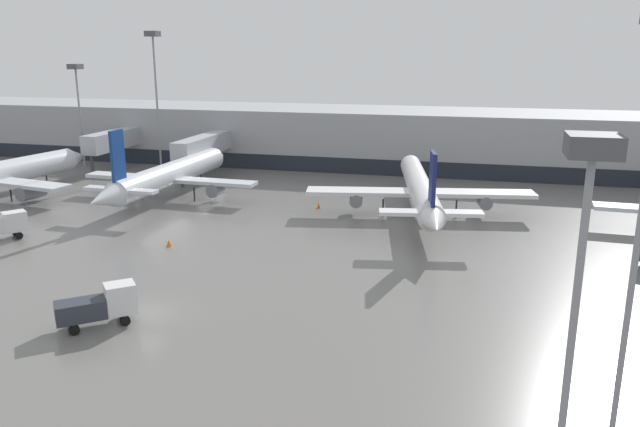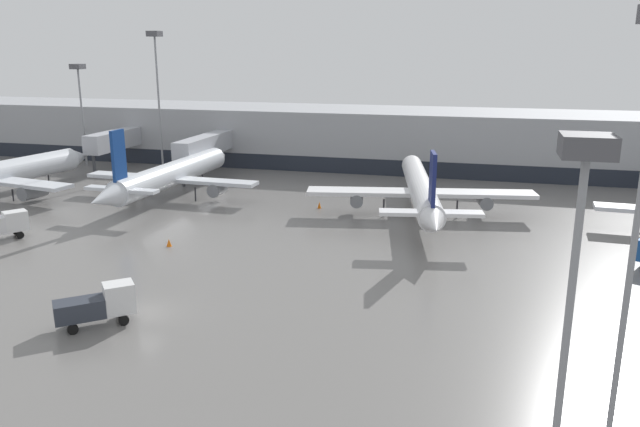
% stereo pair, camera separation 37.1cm
% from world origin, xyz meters
% --- Properties ---
extents(ground_plane, '(320.00, 320.00, 0.00)m').
position_xyz_m(ground_plane, '(0.00, 0.00, 0.00)').
color(ground_plane, slate).
extents(terminal_building, '(160.00, 31.07, 9.00)m').
position_xyz_m(terminal_building, '(-0.20, 61.86, 4.50)').
color(terminal_building, '#9EA0A5').
rests_on(terminal_building, ground_plane).
extents(parked_jet_0, '(25.56, 34.20, 9.21)m').
position_xyz_m(parked_jet_0, '(16.39, 31.90, 3.14)').
color(parked_jet_0, white).
rests_on(parked_jet_0, ground_plane).
extents(parked_jet_3, '(22.99, 31.97, 9.91)m').
position_xyz_m(parked_jet_3, '(-14.90, 32.63, 3.01)').
color(parked_jet_3, silver).
rests_on(parked_jet_3, ground_plane).
extents(service_truck_2, '(5.05, 4.66, 2.80)m').
position_xyz_m(service_truck_2, '(-1.73, -2.51, 1.51)').
color(service_truck_2, '#2D333D').
rests_on(service_truck_2, ground_plane).
extents(traffic_cone_0, '(0.43, 0.43, 0.78)m').
position_xyz_m(traffic_cone_0, '(4.51, 32.52, 0.39)').
color(traffic_cone_0, orange).
rests_on(traffic_cone_0, ground_plane).
extents(traffic_cone_2, '(0.45, 0.45, 0.61)m').
position_xyz_m(traffic_cone_2, '(-22.83, 37.00, 0.30)').
color(traffic_cone_2, orange).
rests_on(traffic_cone_2, ground_plane).
extents(traffic_cone_4, '(0.51, 0.51, 0.72)m').
position_xyz_m(traffic_cone_4, '(-5.64, 14.60, 0.36)').
color(traffic_cone_4, orange).
rests_on(traffic_cone_4, ground_plane).
extents(apron_light_mast_2, '(1.80, 1.80, 16.03)m').
position_xyz_m(apron_light_mast_2, '(-39.12, 49.92, 12.86)').
color(apron_light_mast_2, gray).
rests_on(apron_light_mast_2, ground_plane).
extents(apron_light_mast_4, '(1.80, 1.80, 20.84)m').
position_xyz_m(apron_light_mast_4, '(-24.88, 48.88, 16.16)').
color(apron_light_mast_4, gray).
rests_on(apron_light_mast_4, ground_plane).
extents(apron_light_mast_7, '(1.80, 1.80, 15.50)m').
position_xyz_m(apron_light_mast_7, '(26.36, -13.71, 12.48)').
color(apron_light_mast_7, gray).
rests_on(apron_light_mast_7, ground_plane).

